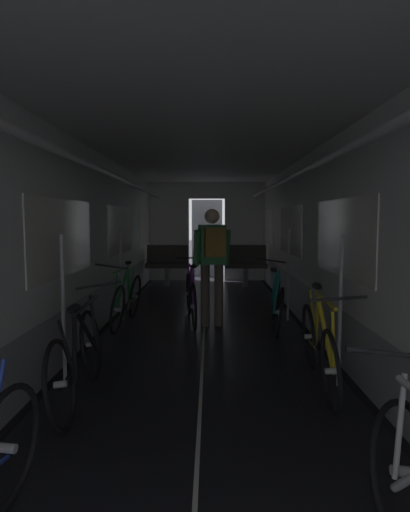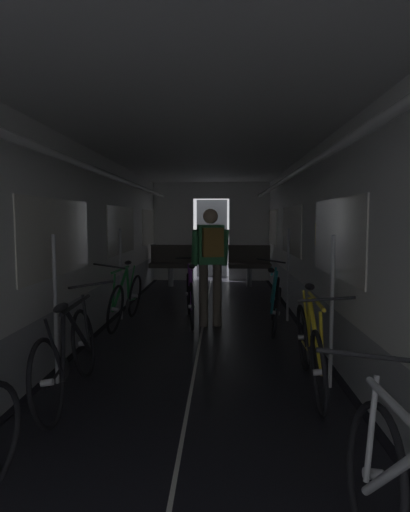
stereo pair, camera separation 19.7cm
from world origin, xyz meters
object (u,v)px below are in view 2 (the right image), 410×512
(bicycle_black, at_px, (68,355))
(bicycle_purple_in_aisle, at_px, (190,296))
(bicycle_green, at_px, (126,299))
(bench_seat_far_left, at_px, (171,261))
(bench_seat_far_right, at_px, (249,262))
(bicycle_yellow, at_px, (310,347))
(person_cyclist_aisle, at_px, (211,256))
(bicycle_teal, at_px, (275,302))

(bicycle_black, distance_m, bicycle_purple_in_aisle, 2.94)
(bicycle_green, bearing_deg, bench_seat_far_left, 86.45)
(bench_seat_far_right, relative_size, bicycle_yellow, 0.58)
(bicycle_green, height_order, person_cyclist_aisle, person_cyclist_aisle)
(bicycle_teal, distance_m, bicycle_green, 2.17)
(bicycle_black, distance_m, person_cyclist_aisle, 2.87)
(bench_seat_far_left, distance_m, person_cyclist_aisle, 3.92)
(bicycle_teal, height_order, bicycle_purple_in_aisle, bicycle_teal)
(bicycle_green, bearing_deg, person_cyclist_aisle, -3.37)
(bench_seat_far_right, height_order, bicycle_purple_in_aisle, bench_seat_far_right)
(bicycle_black, bearing_deg, bench_seat_far_right, 72.95)
(bench_seat_far_right, bearing_deg, bicycle_black, -107.05)
(bicycle_green, bearing_deg, bicycle_purple_in_aisle, 11.82)
(bench_seat_far_left, relative_size, bicycle_teal, 0.58)
(bicycle_black, xyz_separation_m, person_cyclist_aisle, (1.15, 2.55, 0.64))
(person_cyclist_aisle, xyz_separation_m, bicycle_purple_in_aisle, (-0.32, 0.27, -0.63))
(bicycle_teal, xyz_separation_m, bicycle_purple_in_aisle, (-1.23, 0.35, 0.00))
(bench_seat_far_left, xyz_separation_m, bicycle_black, (-0.13, -6.31, -0.19))
(bicycle_green, bearing_deg, bicycle_teal, -4.24)
(person_cyclist_aisle, bearing_deg, bench_seat_far_right, 78.26)
(bench_seat_far_right, distance_m, bicycle_black, 6.60)
(bicycle_purple_in_aisle, bearing_deg, bicycle_yellow, -62.92)
(bench_seat_far_right, height_order, person_cyclist_aisle, person_cyclist_aisle)
(bench_seat_far_left, distance_m, bicycle_black, 6.31)
(bench_seat_far_left, xyz_separation_m, bicycle_purple_in_aisle, (0.70, -3.49, -0.18))
(bicycle_yellow, bearing_deg, person_cyclist_aisle, 113.31)
(bench_seat_far_left, bearing_deg, person_cyclist_aisle, -74.85)
(bicycle_black, bearing_deg, bicycle_green, 92.05)
(bench_seat_far_left, xyz_separation_m, bicycle_green, (-0.23, -3.69, -0.19))
(bicycle_teal, bearing_deg, bicycle_green, 175.76)
(bicycle_yellow, bearing_deg, bench_seat_far_right, 91.73)
(bicycle_teal, height_order, person_cyclist_aisle, person_cyclist_aisle)
(person_cyclist_aisle, distance_m, bicycle_purple_in_aisle, 0.76)
(bicycle_green, bearing_deg, bench_seat_far_right, 61.18)
(bicycle_black, distance_m, bicycle_yellow, 2.14)
(bench_seat_far_left, distance_m, bench_seat_far_right, 1.80)
(bicycle_green, distance_m, bicycle_yellow, 3.20)
(bicycle_black, bearing_deg, person_cyclist_aisle, 65.66)
(bicycle_yellow, bearing_deg, bicycle_black, -171.62)
(bench_seat_far_right, xyz_separation_m, person_cyclist_aisle, (-0.78, -3.76, 0.45))
(bicycle_black, bearing_deg, bicycle_yellow, 8.38)
(bicycle_purple_in_aisle, bearing_deg, bench_seat_far_right, 72.53)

